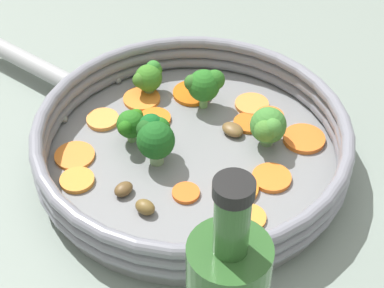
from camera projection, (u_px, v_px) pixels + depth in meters
The scene contains 28 objects.
ground_plane at pixel (192, 164), 0.72m from camera, with size 4.00×4.00×0.00m, color gray.
skillet at pixel (192, 159), 0.72m from camera, with size 0.33×0.33×0.02m, color gray.
skillet_rim_wall at pixel (192, 139), 0.70m from camera, with size 0.35×0.35×0.05m.
skillet_handle at pixel (33, 65), 0.82m from camera, with size 0.02×0.02×0.18m, color #999B9E.
skillet_rivet_left at pixel (118, 80), 0.81m from camera, with size 0.01×0.01×0.01m, color gray.
skillet_rivet_right at pixel (64, 119), 0.75m from camera, with size 0.01×0.01×0.01m, color gray.
carrot_slice_0 at pixel (182, 193), 0.67m from camera, with size 0.03×0.03×0.00m, color orange.
carrot_slice_1 at pixel (252, 104), 0.77m from camera, with size 0.04×0.04×0.01m, color #F88C3D.
carrot_slice_2 at pixel (142, 99), 0.78m from camera, with size 0.05×0.05×0.00m, color orange.
carrot_slice_3 at pixel (75, 156), 0.71m from camera, with size 0.04×0.04×0.00m, color orange.
carrot_slice_4 at pixel (248, 218), 0.64m from camera, with size 0.04×0.04×0.00m, color orange.
carrot_slice_5 at pixel (304, 139), 0.73m from camera, with size 0.05×0.05×0.01m, color orange.
carrot_slice_6 at pixel (77, 180), 0.68m from camera, with size 0.04×0.04×0.01m, color orange.
carrot_slice_7 at pixel (155, 119), 0.76m from camera, with size 0.04×0.04×0.00m, color orange.
carrot_slice_8 at pixel (270, 116), 0.76m from camera, with size 0.03×0.03×0.01m, color orange.
carrot_slice_9 at pixel (103, 119), 0.75m from camera, with size 0.04×0.04×0.01m, color #F9943F.
carrot_slice_10 at pixel (248, 123), 0.75m from camera, with size 0.03×0.03×0.00m, color orange.
carrot_slice_11 at pixel (192, 93), 0.79m from camera, with size 0.05×0.05×0.00m, color #DA610F.
carrot_slice_12 at pixel (272, 178), 0.68m from camera, with size 0.04×0.04×0.00m, color orange.
carrot_slice_13 at pixel (237, 188), 0.67m from camera, with size 0.05×0.05×0.01m, color orange.
broccoli_floret_0 at pixel (149, 77), 0.78m from camera, with size 0.04×0.04×0.04m.
broccoli_floret_1 at pixel (154, 137), 0.69m from camera, with size 0.04×0.05×0.05m.
broccoli_floret_2 at pixel (131, 124), 0.71m from camera, with size 0.03×0.04×0.04m.
broccoli_floret_3 at pixel (268, 127), 0.71m from camera, with size 0.04×0.05×0.05m.
broccoli_floret_4 at pixel (205, 85), 0.75m from camera, with size 0.05×0.04×0.05m.
mushroom_piece_0 at pixel (124, 189), 0.67m from camera, with size 0.02×0.02×0.01m, color brown.
mushroom_piece_1 at pixel (233, 129), 0.74m from camera, with size 0.03×0.02×0.01m, color brown.
mushroom_piece_2 at pixel (145, 207), 0.65m from camera, with size 0.02×0.02×0.01m, color brown.
Camera 1 is at (0.05, -0.51, 0.51)m, focal length 60.00 mm.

